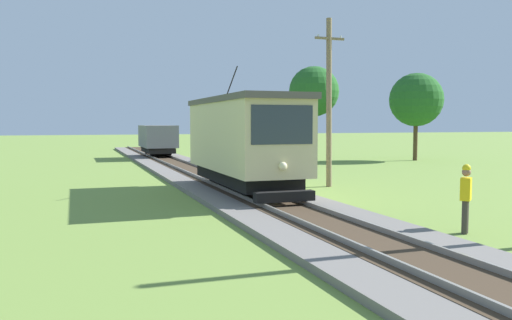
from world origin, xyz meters
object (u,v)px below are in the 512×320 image
red_tram (244,139)px  tree_right_near (314,92)px  track_worker (466,195)px  freight_car (158,139)px  utility_pole_mid (329,101)px  tree_left_near (416,100)px

red_tram → tree_right_near: bearing=55.8°
tree_right_near → track_worker: bearing=-106.7°
freight_car → utility_pole_mid: size_ratio=0.70×
tree_left_near → tree_right_near: 7.89m
red_tram → track_worker: 9.32m
freight_car → red_tram: bearing=-90.0°
red_tram → tree_right_near: tree_right_near is taller
red_tram → tree_left_near: (17.99, 13.60, 2.34)m
utility_pole_mid → tree_left_near: utility_pole_mid is taller
freight_car → tree_right_near: (10.27, -6.84, 3.52)m
red_tram → utility_pole_mid: bearing=17.1°
freight_car → tree_right_near: bearing=-33.7°
freight_car → track_worker: bearing=-84.2°
utility_pole_mid → freight_car: bearing=102.0°
utility_pole_mid → tree_left_near: 18.32m
utility_pole_mid → red_tram: bearing=-162.9°
freight_car → tree_right_near: 12.83m
freight_car → tree_left_near: size_ratio=0.79×
track_worker → tree_left_near: bearing=-75.4°
tree_left_near → track_worker: bearing=-123.7°
track_worker → tree_left_near: tree_left_near is taller
red_tram → utility_pole_mid: (4.39, 1.35, 1.60)m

